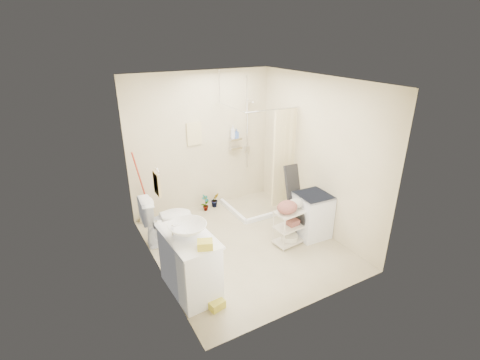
# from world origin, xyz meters

# --- Properties ---
(floor) EXTENTS (3.20, 3.20, 0.00)m
(floor) POSITION_xyz_m (0.00, 0.00, 0.00)
(floor) COLOR #BBB08C
(floor) RESTS_ON ground
(ceiling) EXTENTS (2.80, 3.20, 0.04)m
(ceiling) POSITION_xyz_m (0.00, 0.00, 2.60)
(ceiling) COLOR silver
(ceiling) RESTS_ON ground
(wall_back) EXTENTS (2.80, 0.04, 2.60)m
(wall_back) POSITION_xyz_m (0.00, 1.60, 1.30)
(wall_back) COLOR beige
(wall_back) RESTS_ON ground
(wall_front) EXTENTS (2.80, 0.04, 2.60)m
(wall_front) POSITION_xyz_m (0.00, -1.60, 1.30)
(wall_front) COLOR beige
(wall_front) RESTS_ON ground
(wall_left) EXTENTS (0.04, 3.20, 2.60)m
(wall_left) POSITION_xyz_m (-1.40, 0.00, 1.30)
(wall_left) COLOR beige
(wall_left) RESTS_ON ground
(wall_right) EXTENTS (0.04, 3.20, 2.60)m
(wall_right) POSITION_xyz_m (1.40, 0.00, 1.30)
(wall_right) COLOR beige
(wall_right) RESTS_ON ground
(vanity) EXTENTS (0.60, 0.99, 0.85)m
(vanity) POSITION_xyz_m (-1.16, -0.59, 0.42)
(vanity) COLOR white
(vanity) RESTS_ON ground
(sink) EXTENTS (0.52, 0.52, 0.17)m
(sink) POSITION_xyz_m (-1.16, -0.60, 0.93)
(sink) COLOR white
(sink) RESTS_ON vanity
(counter_basket) EXTENTS (0.22, 0.20, 0.10)m
(counter_basket) POSITION_xyz_m (-1.08, -0.96, 0.90)
(counter_basket) COLOR gold
(counter_basket) RESTS_ON vanity
(floor_basket) EXTENTS (0.32, 0.27, 0.15)m
(floor_basket) POSITION_xyz_m (-1.01, -1.07, 0.08)
(floor_basket) COLOR gold
(floor_basket) RESTS_ON ground
(toilet) EXTENTS (0.84, 0.52, 0.83)m
(toilet) POSITION_xyz_m (-1.04, 0.69, 0.42)
(toilet) COLOR silver
(toilet) RESTS_ON ground
(mop) EXTENTS (0.16, 0.16, 1.38)m
(mop) POSITION_xyz_m (-1.25, 1.51, 0.69)
(mop) COLOR #A22B1B
(mop) RESTS_ON ground
(potted_plant_a) EXTENTS (0.21, 0.20, 0.34)m
(potted_plant_a) POSITION_xyz_m (-0.07, 1.37, 0.17)
(potted_plant_a) COLOR brown
(potted_plant_a) RESTS_ON ground
(potted_plant_b) EXTENTS (0.17, 0.14, 0.30)m
(potted_plant_b) POSITION_xyz_m (0.16, 1.44, 0.15)
(potted_plant_b) COLOR #974222
(potted_plant_b) RESTS_ON ground
(hanging_towel) EXTENTS (0.28, 0.03, 0.42)m
(hanging_towel) POSITION_xyz_m (-0.15, 1.58, 1.50)
(hanging_towel) COLOR beige
(hanging_towel) RESTS_ON wall_back
(towel_ring) EXTENTS (0.04, 0.22, 0.34)m
(towel_ring) POSITION_xyz_m (-1.38, -0.20, 1.47)
(towel_ring) COLOR #EED48E
(towel_ring) RESTS_ON wall_left
(tp_holder) EXTENTS (0.08, 0.12, 0.14)m
(tp_holder) POSITION_xyz_m (-1.36, 0.05, 0.72)
(tp_holder) COLOR white
(tp_holder) RESTS_ON wall_left
(shower) EXTENTS (1.10, 1.10, 2.10)m
(shower) POSITION_xyz_m (0.85, 1.05, 1.05)
(shower) COLOR white
(shower) RESTS_ON ground
(shampoo_bottle_a) EXTENTS (0.12, 0.12, 0.25)m
(shampoo_bottle_a) POSITION_xyz_m (0.62, 1.52, 1.45)
(shampoo_bottle_a) COLOR silver
(shampoo_bottle_a) RESTS_ON shower
(shampoo_bottle_b) EXTENTS (0.09, 0.10, 0.18)m
(shampoo_bottle_b) POSITION_xyz_m (0.69, 1.52, 1.41)
(shampoo_bottle_b) COLOR #3E5CA2
(shampoo_bottle_b) RESTS_ON shower
(washing_machine) EXTENTS (0.55, 0.56, 0.76)m
(washing_machine) POSITION_xyz_m (1.14, -0.30, 0.38)
(washing_machine) COLOR silver
(washing_machine) RESTS_ON ground
(laundry_rack) EXTENTS (0.54, 0.35, 0.72)m
(laundry_rack) POSITION_xyz_m (0.67, -0.33, 0.36)
(laundry_rack) COLOR beige
(laundry_rack) RESTS_ON ground
(ironing_board) EXTENTS (0.36, 0.19, 1.21)m
(ironing_board) POSITION_xyz_m (0.96, -0.02, 0.61)
(ironing_board) COLOR black
(ironing_board) RESTS_ON ground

